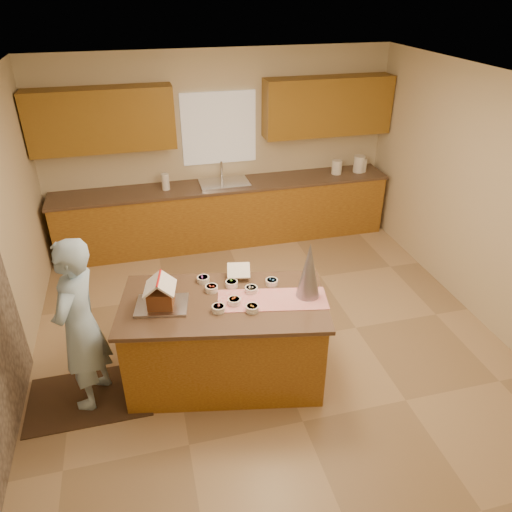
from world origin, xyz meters
The scene contains 26 objects.
floor centered at (0.00, 0.00, 0.00)m, with size 5.50×5.50×0.00m, color tan.
ceiling centered at (0.00, 0.00, 2.70)m, with size 5.50×5.50×0.00m, color silver.
wall_back centered at (0.00, 2.75, 1.35)m, with size 5.50×5.50×0.00m, color beige.
wall_front centered at (0.00, -2.75, 1.35)m, with size 5.50×5.50×0.00m, color beige.
wall_right centered at (2.50, 0.00, 1.35)m, with size 5.50×5.50×0.00m, color beige.
window_curtain centered at (0.00, 2.72, 1.65)m, with size 1.05×0.03×1.00m, color white.
back_counter_base centered at (0.00, 2.45, 0.44)m, with size 4.80×0.60×0.88m, color #9E6C20.
back_counter_top centered at (0.00, 2.45, 0.90)m, with size 4.85×0.63×0.04m, color brown.
upper_cabinet_left centered at (-1.55, 2.57, 1.90)m, with size 1.85×0.35×0.80m, color olive.
upper_cabinet_right centered at (1.55, 2.57, 1.90)m, with size 1.85×0.35×0.80m, color olive.
sink centered at (0.00, 2.45, 0.89)m, with size 0.70×0.45×0.12m, color silver.
faucet centered at (0.00, 2.63, 1.06)m, with size 0.03×0.03×0.28m, color silver.
island_base centered at (-0.56, -0.40, 0.44)m, with size 1.80×0.90×0.88m, color #9E6C20.
island_top centered at (-0.56, -0.40, 0.90)m, with size 1.88×0.98×0.04m, color brown.
table_runner centered at (-0.12, -0.49, 0.92)m, with size 1.00×0.36×0.01m, color red.
baking_tray centered at (-1.11, -0.34, 0.93)m, with size 0.46×0.34×0.03m, color silver.
cookbook centered at (-0.34, -0.05, 1.01)m, with size 0.22×0.02×0.18m, color white.
tinsel_tree centered at (0.22, -0.50, 1.20)m, with size 0.22×0.22×0.55m, color silver.
rug centered at (-1.88, -0.36, 0.01)m, with size 1.14×0.75×0.01m, color black.
boy centered at (-1.83, -0.36, 0.85)m, with size 0.61×0.40×1.69m, color #A5CBEA.
canister_a centered at (1.72, 2.45, 1.02)m, with size 0.15×0.15×0.21m, color white.
canister_b centered at (2.08, 2.45, 1.04)m, with size 0.17×0.17×0.25m, color white.
canister_c centered at (2.13, 2.45, 1.01)m, with size 0.13×0.13×0.19m, color white.
paper_towel centered at (-0.83, 2.45, 1.03)m, with size 0.10×0.10×0.23m, color white.
gingerbread_house centered at (-1.11, -0.34, 1.05)m, with size 0.32×0.33×0.28m.
candy_bowls centered at (-0.44, -0.32, 0.95)m, with size 0.75×0.70×0.06m.
Camera 1 is at (-1.16, -3.99, 3.49)m, focal length 34.03 mm.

